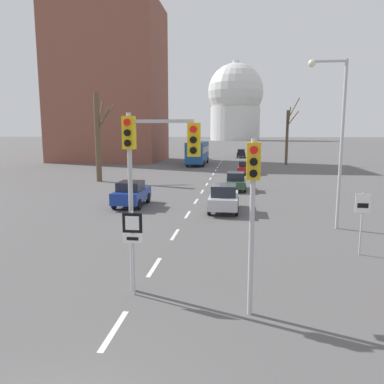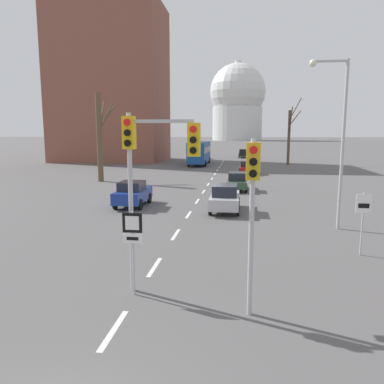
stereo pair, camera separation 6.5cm
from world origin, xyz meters
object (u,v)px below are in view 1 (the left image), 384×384
traffic_signal_near_right (253,194)px  speed_limit_sign (362,213)px  sedan_far_left (245,167)px  sedan_far_right (198,154)px  city_bus (198,151)px  traffic_signal_centre_tall (151,158)px  sedan_distant_centre (241,153)px  sedan_near_right (236,181)px  sedan_near_left (224,198)px  route_sign_post (133,238)px  sedan_mid_centre (131,193)px  street_lamp_right (336,128)px

traffic_signal_near_right → speed_limit_sign: bearing=51.0°
speed_limit_sign → sedan_far_left: 30.06m
sedan_far_right → city_bus: 13.17m
traffic_signal_centre_tall → sedan_distant_centre: bearing=87.4°
sedan_far_right → sedan_near_right: bearing=-79.1°
sedan_near_left → city_bus: bearing=99.1°
speed_limit_sign → city_bus: city_bus is taller
sedan_far_right → traffic_signal_centre_tall: bearing=-85.1°
route_sign_post → sedan_near_right: (2.85, 21.54, -1.00)m
sedan_near_left → sedan_distant_centre: 51.28m
route_sign_post → sedan_far_right: route_sign_post is taller
sedan_near_right → sedan_mid_centre: 10.53m
route_sign_post → sedan_near_left: 12.90m
traffic_signal_near_right → sedan_near_left: 13.77m
speed_limit_sign → street_lamp_right: bearing=92.3°
street_lamp_right → sedan_far_left: size_ratio=2.00×
traffic_signal_centre_tall → sedan_mid_centre: 14.43m
speed_limit_sign → sedan_mid_centre: size_ratio=0.65×
sedan_distant_centre → sedan_far_right: bearing=-152.2°
speed_limit_sign → sedan_far_left: (-4.19, 29.76, -0.94)m
city_bus → sedan_far_left: bearing=-59.7°
street_lamp_right → sedan_near_right: (-5.02, 12.45, -4.36)m
sedan_mid_centre → sedan_far_right: (-0.50, 46.16, -0.01)m
sedan_far_left → sedan_far_right: (-8.38, 25.15, 0.06)m
speed_limit_sign → city_bus: bearing=105.1°
sedan_near_left → city_bus: size_ratio=0.38×
sedan_far_right → route_sign_post: bearing=-85.7°
sedan_distant_centre → sedan_near_left: bearing=-91.4°
sedan_near_right → sedan_mid_centre: size_ratio=1.00×
traffic_signal_near_right → sedan_near_right: bearing=91.6°
traffic_signal_near_right → sedan_mid_centre: (-7.51, 14.38, -2.47)m
speed_limit_sign → traffic_signal_centre_tall: bearing=-148.8°
traffic_signal_near_right → sedan_distant_centre: bearing=90.0°
traffic_signal_centre_tall → route_sign_post: 2.46m
traffic_signal_centre_tall → sedan_near_left: traffic_signal_centre_tall is taller
sedan_mid_centre → sedan_far_left: 22.44m
sedan_distant_centre → speed_limit_sign: bearing=-85.6°
route_sign_post → street_lamp_right: street_lamp_right is taller
sedan_near_right → speed_limit_sign: bearing=-72.7°
sedan_mid_centre → sedan_distant_centre: (7.50, 50.37, -0.01)m
traffic_signal_near_right → sedan_near_right: traffic_signal_near_right is taller
traffic_signal_centre_tall → speed_limit_sign: (7.51, 4.54, -2.43)m
speed_limit_sign → sedan_distant_centre: (-4.57, 59.12, -0.89)m
speed_limit_sign → sedan_near_right: (-5.19, 16.71, -0.96)m
sedan_mid_centre → city_bus: bearing=88.6°
traffic_signal_centre_tall → sedan_distant_centre: traffic_signal_centre_tall is taller
sedan_far_left → sedan_distant_centre: bearing=90.8°
traffic_signal_centre_tall → sedan_far_left: bearing=84.5°
street_lamp_right → speed_limit_sign: bearing=-87.7°
traffic_signal_centre_tall → sedan_far_left: (3.32, 34.30, -3.38)m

